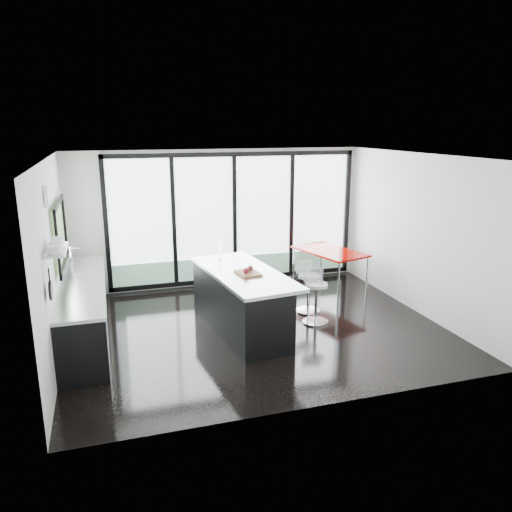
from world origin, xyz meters
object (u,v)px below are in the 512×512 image
object	(u,v)px
bar_stool_near	(316,303)
red_table	(329,269)
island	(240,301)
bar_stool_far	(308,293)

from	to	relation	value
bar_stool_near	red_table	size ratio (longest dim) A/B	0.47
bar_stool_near	island	bearing A→B (deg)	178.74
bar_stool_far	red_table	distance (m)	1.45
red_table	bar_stool_near	bearing A→B (deg)	-121.77
island	bar_stool_far	xyz separation A→B (m)	(1.39, 0.43, -0.15)
bar_stool_near	bar_stool_far	world-z (taller)	bar_stool_near
bar_stool_near	red_table	distance (m)	1.92
bar_stool_near	red_table	xyz separation A→B (m)	(1.01, 1.64, 0.05)
island	red_table	size ratio (longest dim) A/B	1.69
red_table	island	bearing A→B (deg)	-146.37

